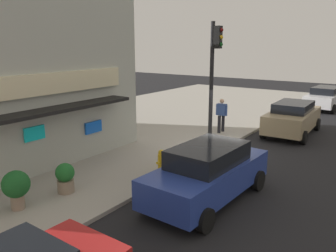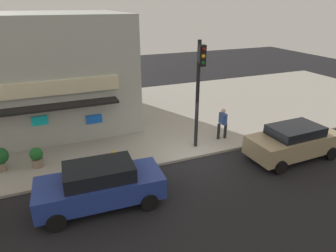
{
  "view_description": "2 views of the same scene",
  "coord_description": "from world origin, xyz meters",
  "px_view_note": "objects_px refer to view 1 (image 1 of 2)",
  "views": [
    {
      "loc": [
        -13.28,
        -6.26,
        4.55
      ],
      "look_at": [
        -2.03,
        1.55,
        1.26
      ],
      "focal_mm": 37.08,
      "sensor_mm": 36.0,
      "label": 1
    },
    {
      "loc": [
        -5.93,
        -11.09,
        7.01
      ],
      "look_at": [
        -1.16,
        0.56,
        1.69
      ],
      "focal_mm": 31.41,
      "sensor_mm": 36.0,
      "label": 2
    }
  ],
  "objects_px": {
    "parked_car_white": "(326,97)",
    "parked_car_blue": "(208,173)",
    "pedestrian": "(221,114)",
    "parked_car_tan": "(293,118)",
    "traffic_light": "(214,67)",
    "potted_plant_by_window": "(16,186)",
    "potted_plant_by_doorway": "(65,177)",
    "fire_hydrant": "(161,160)"
  },
  "relations": [
    {
      "from": "parked_car_tan",
      "to": "parked_car_white",
      "type": "xyz_separation_m",
      "value": [
        8.5,
        0.08,
        -0.05
      ]
    },
    {
      "from": "potted_plant_by_window",
      "to": "parked_car_white",
      "type": "xyz_separation_m",
      "value": [
        21.4,
        -3.65,
        0.03
      ]
    },
    {
      "from": "fire_hydrant",
      "to": "potted_plant_by_doorway",
      "type": "height_order",
      "value": "potted_plant_by_doorway"
    },
    {
      "from": "potted_plant_by_doorway",
      "to": "potted_plant_by_window",
      "type": "xyz_separation_m",
      "value": [
        -1.47,
        0.2,
        0.18
      ]
    },
    {
      "from": "parked_car_blue",
      "to": "traffic_light",
      "type": "bearing_deg",
      "value": 26.57
    },
    {
      "from": "traffic_light",
      "to": "pedestrian",
      "type": "height_order",
      "value": "traffic_light"
    },
    {
      "from": "parked_car_tan",
      "to": "potted_plant_by_window",
      "type": "bearing_deg",
      "value": 163.89
    },
    {
      "from": "pedestrian",
      "to": "potted_plant_by_window",
      "type": "xyz_separation_m",
      "value": [
        -10.77,
        0.79,
        -0.29
      ]
    },
    {
      "from": "parked_car_blue",
      "to": "parked_car_tan",
      "type": "distance_m",
      "value": 9.23
    },
    {
      "from": "fire_hydrant",
      "to": "parked_car_white",
      "type": "distance_m",
      "value": 16.88
    },
    {
      "from": "pedestrian",
      "to": "parked_car_blue",
      "type": "distance_m",
      "value": 7.74
    },
    {
      "from": "fire_hydrant",
      "to": "parked_car_white",
      "type": "height_order",
      "value": "parked_car_white"
    },
    {
      "from": "traffic_light",
      "to": "parked_car_tan",
      "type": "xyz_separation_m",
      "value": [
        3.87,
        -2.54,
        -2.67
      ]
    },
    {
      "from": "pedestrian",
      "to": "parked_car_tan",
      "type": "height_order",
      "value": "pedestrian"
    },
    {
      "from": "potted_plant_by_window",
      "to": "parked_car_white",
      "type": "bearing_deg",
      "value": -9.67
    },
    {
      "from": "parked_car_blue",
      "to": "fire_hydrant",
      "type": "bearing_deg",
      "value": 67.47
    },
    {
      "from": "parked_car_white",
      "to": "parked_car_blue",
      "type": "bearing_deg",
      "value": -179.3
    },
    {
      "from": "traffic_light",
      "to": "pedestrian",
      "type": "relative_size",
      "value": 3.12
    },
    {
      "from": "fire_hydrant",
      "to": "parked_car_tan",
      "type": "bearing_deg",
      "value": -15.41
    },
    {
      "from": "potted_plant_by_window",
      "to": "parked_car_white",
      "type": "relative_size",
      "value": 0.24
    },
    {
      "from": "traffic_light",
      "to": "fire_hydrant",
      "type": "bearing_deg",
      "value": -176.46
    },
    {
      "from": "traffic_light",
      "to": "potted_plant_by_doorway",
      "type": "bearing_deg",
      "value": 172.55
    },
    {
      "from": "fire_hydrant",
      "to": "potted_plant_by_doorway",
      "type": "xyz_separation_m",
      "value": [
        -3.2,
        1.26,
        0.12
      ]
    },
    {
      "from": "traffic_light",
      "to": "parked_car_tan",
      "type": "relative_size",
      "value": 1.17
    },
    {
      "from": "potted_plant_by_window",
      "to": "parked_car_blue",
      "type": "relative_size",
      "value": 0.24
    },
    {
      "from": "parked_car_blue",
      "to": "pedestrian",
      "type": "bearing_deg",
      "value": 23.41
    },
    {
      "from": "fire_hydrant",
      "to": "potted_plant_by_window",
      "type": "height_order",
      "value": "potted_plant_by_window"
    },
    {
      "from": "potted_plant_by_doorway",
      "to": "parked_car_tan",
      "type": "height_order",
      "value": "parked_car_tan"
    },
    {
      "from": "fire_hydrant",
      "to": "traffic_light",
      "type": "bearing_deg",
      "value": 3.54
    },
    {
      "from": "pedestrian",
      "to": "parked_car_white",
      "type": "height_order",
      "value": "pedestrian"
    },
    {
      "from": "pedestrian",
      "to": "potted_plant_by_doorway",
      "type": "height_order",
      "value": "pedestrian"
    },
    {
      "from": "traffic_light",
      "to": "pedestrian",
      "type": "distance_m",
      "value": 3.04
    },
    {
      "from": "traffic_light",
      "to": "potted_plant_by_window",
      "type": "distance_m",
      "value": 9.51
    },
    {
      "from": "fire_hydrant",
      "to": "potted_plant_by_window",
      "type": "relative_size",
      "value": 0.69
    },
    {
      "from": "fire_hydrant",
      "to": "potted_plant_by_doorway",
      "type": "bearing_deg",
      "value": 158.55
    },
    {
      "from": "potted_plant_by_doorway",
      "to": "parked_car_blue",
      "type": "distance_m",
      "value": 4.28
    },
    {
      "from": "potted_plant_by_window",
      "to": "parked_car_blue",
      "type": "bearing_deg",
      "value": -46.5
    },
    {
      "from": "parked_car_tan",
      "to": "pedestrian",
      "type": "bearing_deg",
      "value": 125.92
    },
    {
      "from": "potted_plant_by_window",
      "to": "parked_car_white",
      "type": "distance_m",
      "value": 21.7
    },
    {
      "from": "traffic_light",
      "to": "parked_car_blue",
      "type": "relative_size",
      "value": 1.15
    },
    {
      "from": "parked_car_blue",
      "to": "parked_car_tan",
      "type": "height_order",
      "value": "parked_car_blue"
    },
    {
      "from": "traffic_light",
      "to": "parked_car_white",
      "type": "height_order",
      "value": "traffic_light"
    }
  ]
}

